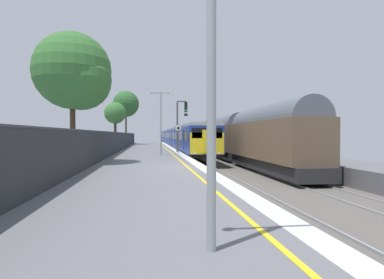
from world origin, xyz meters
name	(u,v)px	position (x,y,z in m)	size (l,w,h in m)	color
ground	(242,177)	(2.64, 0.00, -0.61)	(17.40, 110.00, 1.21)	slate
commuter_train_at_platform	(176,137)	(2.10, 38.20, 1.27)	(2.83, 61.44, 3.81)	navy
freight_train_adjacent_track	(213,135)	(6.10, 25.80, 1.59)	(2.60, 55.36, 4.74)	#232326
signal_gantry	(180,120)	(0.62, 14.64, 3.13)	(1.10, 0.24, 5.01)	#47474C
speed_limit_sign	(178,135)	(0.25, 12.24, 1.66)	(0.59, 0.08, 2.60)	#59595B
platform_lamp_near	(211,45)	(-1.42, -12.33, 3.02)	(2.00, 0.20, 5.06)	#93999E
platform_lamp_mid	(161,118)	(-1.42, 9.94, 3.12)	(2.00, 0.20, 5.24)	#93999E
platform_back_fence	(88,148)	(-5.45, 0.00, 1.01)	(0.07, 99.00, 1.94)	#282B2D
background_tree_left	(126,105)	(-6.43, 39.43, 6.80)	(4.45, 4.45, 9.17)	#473323
background_tree_centre	(75,74)	(-6.57, 2.35, 5.20)	(4.47, 4.42, 7.60)	#473323
background_tree_right	(116,114)	(-7.51, 33.74, 4.88)	(3.31, 3.31, 6.66)	#473323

